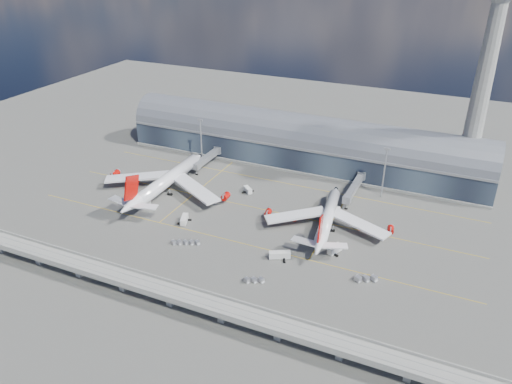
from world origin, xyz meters
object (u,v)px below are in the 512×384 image
at_px(service_truck_2, 280,255).
at_px(cargo_train_1, 185,242).
at_px(service_truck_1, 145,201).
at_px(service_truck_5, 248,190).
at_px(cargo_train_0, 254,280).
at_px(service_truck_4, 337,211).
at_px(service_truck_3, 335,249).
at_px(control_tower, 482,87).
at_px(service_truck_0, 184,220).
at_px(floodlight_mast_right, 384,172).
at_px(cargo_train_2, 366,279).
at_px(floodlight_mast_left, 201,140).
at_px(airliner_right, 327,219).
at_px(airliner_left, 165,181).

relative_size(service_truck_2, cargo_train_1, 0.74).
bearing_deg(cargo_train_1, service_truck_1, 81.78).
relative_size(service_truck_5, cargo_train_0, 0.76).
xyz_separation_m(service_truck_1, service_truck_5, (39.61, 30.57, -0.08)).
relative_size(service_truck_2, service_truck_4, 1.72).
bearing_deg(service_truck_3, cargo_train_0, -102.24).
xyz_separation_m(control_tower, service_truck_0, (-109.76, -88.40, -50.06)).
height_order(floodlight_mast_right, service_truck_2, floodlight_mast_right).
bearing_deg(service_truck_1, cargo_train_1, -120.50).
bearing_deg(service_truck_1, cargo_train_2, -97.05).
height_order(floodlight_mast_left, service_truck_1, floodlight_mast_left).
height_order(cargo_train_0, cargo_train_2, cargo_train_2).
height_order(floodlight_mast_right, service_truck_4, floodlight_mast_right).
bearing_deg(cargo_train_1, service_truck_0, 56.42).
height_order(service_truck_2, service_truck_5, service_truck_2).
height_order(floodlight_mast_left, airliner_right, floodlight_mast_left).
relative_size(service_truck_4, service_truck_5, 0.86).
distance_m(floodlight_mast_left, cargo_train_2, 129.24).
relative_size(control_tower, airliner_left, 1.46).
bearing_deg(floodlight_mast_right, service_truck_0, -141.06).
relative_size(airliner_left, cargo_train_0, 9.20).
height_order(control_tower, cargo_train_0, control_tower).
xyz_separation_m(floodlight_mast_right, service_truck_1, (-100.94, -53.03, -12.12)).
bearing_deg(service_truck_0, service_truck_4, 9.82).
xyz_separation_m(floodlight_mast_right, cargo_train_0, (-28.88, -86.66, -12.73)).
distance_m(airliner_left, cargo_train_1, 49.29).
distance_m(floodlight_mast_left, service_truck_3, 109.06).
relative_size(service_truck_5, cargo_train_1, 0.50).
bearing_deg(control_tower, service_truck_4, -133.21).
relative_size(floodlight_mast_right, cargo_train_1, 2.18).
distance_m(control_tower, airliner_left, 156.03).
bearing_deg(control_tower, service_truck_2, -122.20).
bearing_deg(cargo_train_1, control_tower, -20.61).
height_order(service_truck_0, cargo_train_1, service_truck_0).
xyz_separation_m(service_truck_2, service_truck_3, (18.73, 12.75, 0.03)).
bearing_deg(service_truck_1, floodlight_mast_right, -61.00).
bearing_deg(cargo_train_1, floodlight_mast_left, 48.40).
relative_size(service_truck_0, service_truck_1, 1.48).
bearing_deg(service_truck_4, cargo_train_2, -65.39).
bearing_deg(airliner_right, floodlight_mast_right, 59.70).
relative_size(service_truck_4, cargo_train_0, 0.66).
distance_m(airliner_left, cargo_train_0, 84.38).
height_order(control_tower, service_truck_0, control_tower).
bearing_deg(control_tower, floodlight_mast_left, -168.28).
bearing_deg(service_truck_4, service_truck_1, -165.97).
relative_size(airliner_left, service_truck_2, 8.12).
bearing_deg(cargo_train_0, airliner_right, 8.93).
distance_m(control_tower, service_truck_1, 166.00).
height_order(airliner_left, service_truck_5, airliner_left).
relative_size(service_truck_0, service_truck_2, 0.89).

